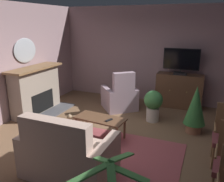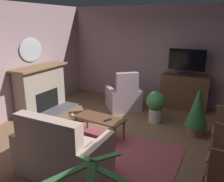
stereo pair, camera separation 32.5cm
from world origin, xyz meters
The scene contains 15 objects.
ground_plane centered at (0.00, 0.00, -0.02)m, with size 6.00×6.68×0.04m, color brown.
wall_back centered at (0.00, 3.09, 1.41)m, with size 6.00×0.10×2.82m, color gray.
wall_left centered at (-2.75, 0.00, 1.41)m, with size 0.10×6.68×2.82m, color gray.
rug_central centered at (0.14, -0.27, 0.01)m, with size 2.65×1.66×0.01m, color #9E474C.
fireplace centered at (-2.42, 0.86, 0.59)m, with size 0.88×1.69×1.24m.
wall_mirror_oval centered at (-2.67, 0.86, 1.65)m, with size 0.06×0.78×0.63m, color #B2B7BF.
tv_cabinet centered at (1.00, 2.74, 0.46)m, with size 1.26×0.46×0.96m.
television centered at (1.00, 2.69, 1.34)m, with size 0.96×0.20×0.71m.
coffee_table centered at (-0.26, 0.19, 0.39)m, with size 1.09×0.57×0.45m.
tv_remote centered at (-0.03, 0.13, 0.46)m, with size 0.17×0.05×0.02m, color black.
sofa_floral centered at (-0.19, -1.15, 0.35)m, with size 1.40×0.87×1.06m.
armchair_angled_to_table centered at (-0.48, 1.94, 0.33)m, with size 1.19×1.19×1.10m.
potted_plant_on_hearth_side centered at (1.53, 1.21, 0.57)m, with size 0.47×0.47×1.06m.
potted_plant_tall_palm_by_window centered at (0.55, 1.47, 0.45)m, with size 0.45×0.45×0.77m.
cat centered at (-1.12, 0.71, 0.09)m, with size 0.71×0.25×0.19m.
Camera 2 is at (1.99, -3.72, 2.36)m, focal length 37.62 mm.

